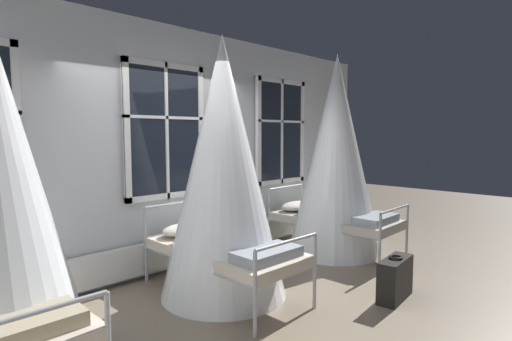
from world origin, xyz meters
TOP-DOWN VIEW (x-y plane):
  - ground at (0.00, 0.00)m, footprint 20.03×20.03m
  - back_wall_with_windows at (0.00, 1.32)m, footprint 8.49×0.10m
  - window_bank at (-0.00, 1.20)m, footprint 5.50×0.10m
  - cot_second at (-0.00, 0.14)m, footprint 1.36×1.89m
  - cot_third at (2.20, 0.17)m, footprint 1.36×1.89m
  - suitcase_dark at (1.18, -1.26)m, footprint 0.58×0.27m

SIDE VIEW (x-z plane):
  - ground at x=0.00m, z-range 0.00..0.00m
  - suitcase_dark at x=1.18m, z-range -0.01..0.46m
  - window_bank at x=0.00m, z-range -0.25..2.30m
  - cot_second at x=0.00m, z-range -0.04..2.75m
  - cot_third at x=2.20m, z-range -0.04..2.85m
  - back_wall_with_windows at x=0.00m, z-range 0.00..3.11m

